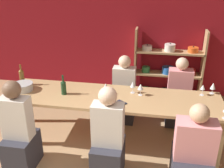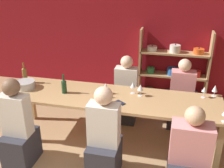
{
  "view_description": "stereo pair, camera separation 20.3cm",
  "coord_description": "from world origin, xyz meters",
  "px_view_note": "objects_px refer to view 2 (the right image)",
  "views": [
    {
      "loc": [
        0.73,
        -1.47,
        2.45
      ],
      "look_at": [
        0.13,
        1.94,
        0.92
      ],
      "focal_mm": 42.0,
      "sensor_mm": 36.0,
      "label": 1
    },
    {
      "loc": [
        0.93,
        -1.43,
        2.45
      ],
      "look_at": [
        0.13,
        1.94,
        0.92
      ],
      "focal_mm": 42.0,
      "sensor_mm": 36.0,
      "label": 2
    }
  ],
  "objects_px": {
    "person_far_b": "(126,97)",
    "person_far_a": "(181,101)",
    "wine_glass_red_b": "(215,89)",
    "person_near_a": "(188,164)",
    "mixing_bowl": "(25,84)",
    "wine_glass_empty_c": "(103,91)",
    "person_near_b": "(104,145)",
    "wine_glass_red_c": "(106,86)",
    "wine_bottle_dark": "(25,75)",
    "wine_bottle_green": "(64,86)",
    "wine_glass_empty_b": "(140,88)",
    "wine_glass_red_a": "(133,85)",
    "shelf_unit": "(173,71)",
    "cell_phone": "(120,103)",
    "dining_table": "(110,101)",
    "person_near_c": "(19,133)",
    "wine_glass_empty_a": "(204,90)"
  },
  "relations": [
    {
      "from": "person_near_b",
      "to": "shelf_unit",
      "type": "bearing_deg",
      "value": 73.07
    },
    {
      "from": "wine_bottle_green",
      "to": "wine_glass_red_b",
      "type": "height_order",
      "value": "wine_bottle_green"
    },
    {
      "from": "dining_table",
      "to": "person_far_a",
      "type": "bearing_deg",
      "value": 36.79
    },
    {
      "from": "wine_glass_red_c",
      "to": "cell_phone",
      "type": "height_order",
      "value": "wine_glass_red_c"
    },
    {
      "from": "wine_glass_red_a",
      "to": "wine_glass_red_b",
      "type": "bearing_deg",
      "value": 8.87
    },
    {
      "from": "wine_glass_empty_c",
      "to": "wine_bottle_green",
      "type": "bearing_deg",
      "value": 178.53
    },
    {
      "from": "mixing_bowl",
      "to": "wine_glass_empty_c",
      "type": "relative_size",
      "value": 1.9
    },
    {
      "from": "wine_bottle_dark",
      "to": "wine_glass_red_b",
      "type": "height_order",
      "value": "wine_bottle_dark"
    },
    {
      "from": "wine_bottle_dark",
      "to": "person_near_a",
      "type": "relative_size",
      "value": 0.29
    },
    {
      "from": "dining_table",
      "to": "wine_glass_red_b",
      "type": "distance_m",
      "value": 1.5
    },
    {
      "from": "dining_table",
      "to": "person_far_a",
      "type": "height_order",
      "value": "person_far_a"
    },
    {
      "from": "wine_glass_empty_b",
      "to": "person_near_b",
      "type": "height_order",
      "value": "person_near_b"
    },
    {
      "from": "cell_phone",
      "to": "person_near_a",
      "type": "height_order",
      "value": "person_near_a"
    },
    {
      "from": "wine_glass_red_b",
      "to": "wine_glass_empty_c",
      "type": "distance_m",
      "value": 1.58
    },
    {
      "from": "wine_bottle_dark",
      "to": "person_far_b",
      "type": "bearing_deg",
      "value": 19.79
    },
    {
      "from": "wine_glass_red_b",
      "to": "person_near_a",
      "type": "relative_size",
      "value": 0.15
    },
    {
      "from": "shelf_unit",
      "to": "cell_phone",
      "type": "bearing_deg",
      "value": -109.19
    },
    {
      "from": "wine_glass_empty_c",
      "to": "person_near_a",
      "type": "relative_size",
      "value": 0.14
    },
    {
      "from": "mixing_bowl",
      "to": "person_near_a",
      "type": "distance_m",
      "value": 2.58
    },
    {
      "from": "shelf_unit",
      "to": "person_near_a",
      "type": "bearing_deg",
      "value": -84.73
    },
    {
      "from": "wine_glass_red_b",
      "to": "person_near_b",
      "type": "relative_size",
      "value": 0.14
    },
    {
      "from": "shelf_unit",
      "to": "person_near_c",
      "type": "relative_size",
      "value": 1.12
    },
    {
      "from": "shelf_unit",
      "to": "wine_bottle_green",
      "type": "relative_size",
      "value": 4.73
    },
    {
      "from": "wine_glass_red_a",
      "to": "wine_glass_red_b",
      "type": "relative_size",
      "value": 1.07
    },
    {
      "from": "wine_bottle_dark",
      "to": "person_near_b",
      "type": "xyz_separation_m",
      "value": [
        1.54,
        -0.88,
        -0.44
      ]
    },
    {
      "from": "wine_glass_red_b",
      "to": "mixing_bowl",
      "type": "bearing_deg",
      "value": -172.38
    },
    {
      "from": "wine_glass_red_c",
      "to": "person_near_b",
      "type": "height_order",
      "value": "person_near_b"
    },
    {
      "from": "dining_table",
      "to": "wine_glass_empty_a",
      "type": "height_order",
      "value": "wine_glass_empty_a"
    },
    {
      "from": "wine_glass_red_c",
      "to": "person_near_b",
      "type": "xyz_separation_m",
      "value": [
        0.18,
        -0.79,
        -0.42
      ]
    },
    {
      "from": "person_near_b",
      "to": "person_near_c",
      "type": "distance_m",
      "value": 1.17
    },
    {
      "from": "shelf_unit",
      "to": "person_near_b",
      "type": "distance_m",
      "value": 2.62
    },
    {
      "from": "wine_glass_red_a",
      "to": "wine_glass_empty_c",
      "type": "bearing_deg",
      "value": -148.72
    },
    {
      "from": "wine_glass_red_a",
      "to": "wine_glass_red_c",
      "type": "distance_m",
      "value": 0.4
    },
    {
      "from": "wine_glass_empty_a",
      "to": "person_far_a",
      "type": "relative_size",
      "value": 0.14
    },
    {
      "from": "wine_bottle_dark",
      "to": "person_near_c",
      "type": "height_order",
      "value": "person_near_c"
    },
    {
      "from": "wine_glass_red_c",
      "to": "cell_phone",
      "type": "relative_size",
      "value": 1.03
    },
    {
      "from": "wine_bottle_green",
      "to": "mixing_bowl",
      "type": "bearing_deg",
      "value": 177.89
    },
    {
      "from": "wine_bottle_green",
      "to": "wine_glass_red_c",
      "type": "distance_m",
      "value": 0.61
    },
    {
      "from": "mixing_bowl",
      "to": "person_near_b",
      "type": "relative_size",
      "value": 0.24
    },
    {
      "from": "mixing_bowl",
      "to": "wine_glass_red_a",
      "type": "relative_size",
      "value": 1.65
    },
    {
      "from": "shelf_unit",
      "to": "cell_phone",
      "type": "height_order",
      "value": "shelf_unit"
    },
    {
      "from": "wine_glass_red_a",
      "to": "person_near_b",
      "type": "distance_m",
      "value": 1.01
    },
    {
      "from": "wine_glass_empty_b",
      "to": "person_far_b",
      "type": "xyz_separation_m",
      "value": [
        -0.31,
        0.6,
        -0.47
      ]
    },
    {
      "from": "mixing_bowl",
      "to": "wine_glass_red_a",
      "type": "distance_m",
      "value": 1.64
    },
    {
      "from": "person_far_b",
      "to": "person_far_a",
      "type": "bearing_deg",
      "value": -177.32
    },
    {
      "from": "cell_phone",
      "to": "person_near_a",
      "type": "relative_size",
      "value": 0.14
    },
    {
      "from": "person_near_a",
      "to": "mixing_bowl",
      "type": "bearing_deg",
      "value": 162.68
    },
    {
      "from": "wine_glass_red_b",
      "to": "wine_glass_red_c",
      "type": "xyz_separation_m",
      "value": [
        -1.53,
        -0.28,
        -0.0
      ]
    },
    {
      "from": "person_far_a",
      "to": "person_near_b",
      "type": "bearing_deg",
      "value": 58.09
    },
    {
      "from": "wine_glass_red_b",
      "to": "dining_table",
      "type": "bearing_deg",
      "value": -166.3
    }
  ]
}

